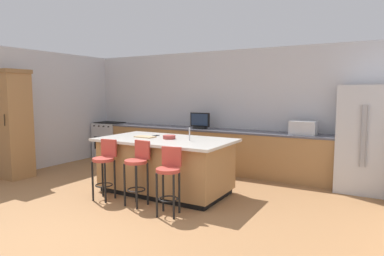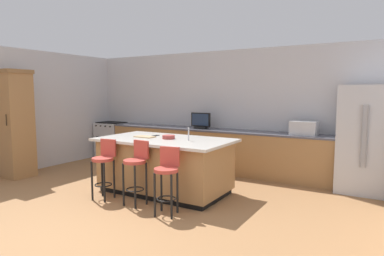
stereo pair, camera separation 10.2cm
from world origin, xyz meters
TOP-DOWN VIEW (x-y plane):
  - ground_plane at (0.00, 0.00)m, footprint 18.01×18.01m
  - wall_back at (0.00, 4.50)m, footprint 7.44×0.12m
  - wall_left at (-3.52, 2.25)m, footprint 0.12×4.90m
  - counter_back at (-0.06, 4.12)m, footprint 5.18×0.62m
  - kitchen_island at (0.02, 2.25)m, footprint 2.29×1.28m
  - refrigerator at (2.97, 4.03)m, footprint 0.87×0.82m
  - range_oven at (-3.03, 4.12)m, footprint 0.75×0.63m
  - cabinet_tower at (-3.19, 1.58)m, footprint 0.57×0.57m
  - microwave at (1.92, 4.12)m, footprint 0.48×0.36m
  - tv_monitor at (-0.29, 4.07)m, footprint 0.46×0.16m
  - sink_faucet_back at (-0.15, 4.22)m, footprint 0.02×0.02m
  - sink_faucet_island at (0.50, 2.25)m, footprint 0.02×0.02m
  - bar_stool_left at (-0.62, 1.46)m, footprint 0.34×0.35m
  - bar_stool_center at (0.02, 1.50)m, footprint 0.34×0.35m
  - bar_stool_right at (0.66, 1.40)m, footprint 0.35×0.37m
  - fruit_bowl at (0.09, 2.27)m, footprint 0.21×0.21m
  - cell_phone at (-0.34, 2.48)m, footprint 0.08×0.15m
  - tv_remote at (0.00, 2.45)m, footprint 0.10×0.17m
  - cutting_board at (-0.39, 2.22)m, footprint 0.36×0.21m

SIDE VIEW (x-z plane):
  - ground_plane at x=0.00m, z-range 0.00..0.00m
  - counter_back at x=-0.06m, z-range 0.00..0.92m
  - range_oven at x=-3.03m, z-range 0.00..0.93m
  - kitchen_island at x=0.02m, z-range 0.01..0.94m
  - bar_stool_right at x=0.66m, z-range 0.09..1.04m
  - bar_stool_left at x=-0.62m, z-range 0.09..1.06m
  - bar_stool_center at x=0.02m, z-range 0.10..1.08m
  - refrigerator at x=2.97m, z-range 0.00..1.84m
  - cell_phone at x=-0.34m, z-range 0.93..0.94m
  - cutting_board at x=-0.39m, z-range 0.93..0.95m
  - tv_remote at x=0.00m, z-range 0.93..0.95m
  - fruit_bowl at x=0.09m, z-range 0.93..0.99m
  - sink_faucet_back at x=-0.15m, z-range 0.92..1.16m
  - sink_faucet_island at x=0.50m, z-range 0.93..1.15m
  - microwave at x=1.92m, z-range 0.92..1.18m
  - tv_monitor at x=-0.29m, z-range 0.90..1.26m
  - cabinet_tower at x=-3.19m, z-range 0.04..2.21m
  - wall_back at x=0.00m, z-range 0.00..2.65m
  - wall_left at x=-3.52m, z-range 0.00..2.65m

